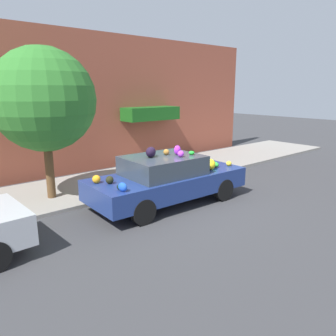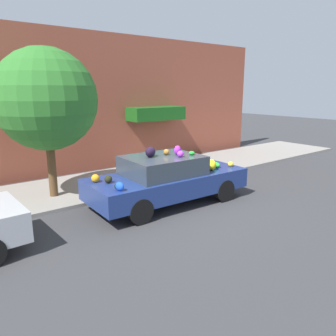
{
  "view_description": "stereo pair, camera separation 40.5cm",
  "coord_description": "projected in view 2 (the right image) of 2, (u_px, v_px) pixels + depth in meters",
  "views": [
    {
      "loc": [
        -5.8,
        -6.9,
        3.21
      ],
      "look_at": [
        0.0,
        -0.09,
        1.04
      ],
      "focal_mm": 35.0,
      "sensor_mm": 36.0,
      "label": 1
    },
    {
      "loc": [
        -5.49,
        -7.15,
        3.21
      ],
      "look_at": [
        0.0,
        -0.09,
        1.04
      ],
      "focal_mm": 35.0,
      "sensor_mm": 36.0,
      "label": 2
    }
  ],
  "objects": [
    {
      "name": "sidewalk_curb",
      "position": [
        120.0,
        180.0,
        11.58
      ],
      "size": [
        24.0,
        3.2,
        0.11
      ],
      "color": "gray",
      "rests_on": "ground"
    },
    {
      "name": "street_tree",
      "position": [
        46.0,
        100.0,
        9.11
      ],
      "size": [
        2.85,
        2.85,
        4.24
      ],
      "color": "brown",
      "rests_on": "sidewalk_curb"
    },
    {
      "name": "building_facade",
      "position": [
        91.0,
        104.0,
        12.74
      ],
      "size": [
        18.0,
        1.2,
        5.33
      ],
      "color": "#9E4C38",
      "rests_on": "ground"
    },
    {
      "name": "ground_plane",
      "position": [
        166.0,
        202.0,
        9.52
      ],
      "size": [
        60.0,
        60.0,
        0.0
      ],
      "primitive_type": "plane",
      "color": "#38383A"
    },
    {
      "name": "fire_hydrant",
      "position": [
        147.0,
        173.0,
        11.06
      ],
      "size": [
        0.2,
        0.2,
        0.7
      ],
      "color": "gold",
      "rests_on": "sidewalk_curb"
    },
    {
      "name": "art_car",
      "position": [
        167.0,
        178.0,
        9.25
      ],
      "size": [
        4.65,
        1.99,
        1.68
      ],
      "rotation": [
        0.0,
        0.0,
        -0.04
      ],
      "color": "navy",
      "rests_on": "ground"
    }
  ]
}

